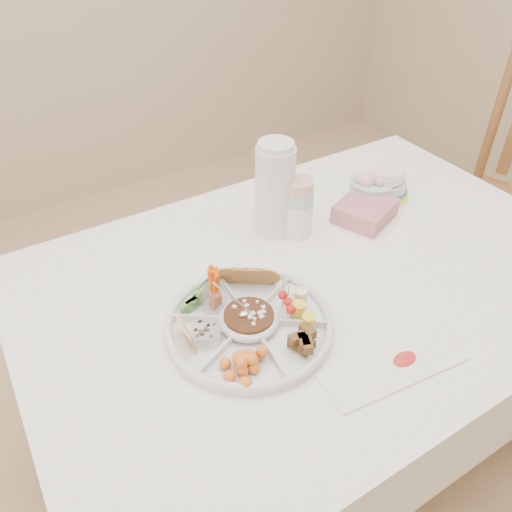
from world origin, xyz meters
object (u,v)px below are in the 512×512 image
dining_table (310,365)px  thermos (275,188)px  party_tray (249,321)px  plate_stack (386,184)px  chair (510,203)px

dining_table → thermos: (-0.00, 0.22, 0.52)m
thermos → party_tray: bearing=-131.3°
dining_table → plate_stack: bearing=25.7°
chair → thermos: chair is taller
dining_table → chair: 1.04m
chair → party_tray: size_ratio=3.02×
party_tray → plate_stack: bearing=22.1°
party_tray → thermos: size_ratio=1.35×
dining_table → plate_stack: (0.40, 0.19, 0.43)m
chair → thermos: bearing=156.6°
chair → plate_stack: chair is taller
chair → party_tray: bearing=171.1°
thermos → chair: bearing=-6.1°
chair → party_tray: 1.31m
plate_stack → dining_table: bearing=-154.3°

